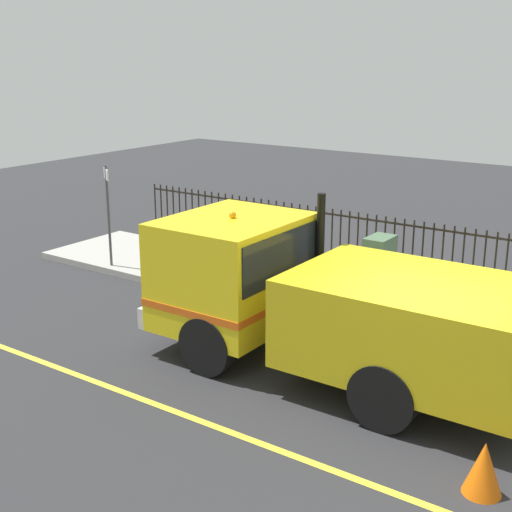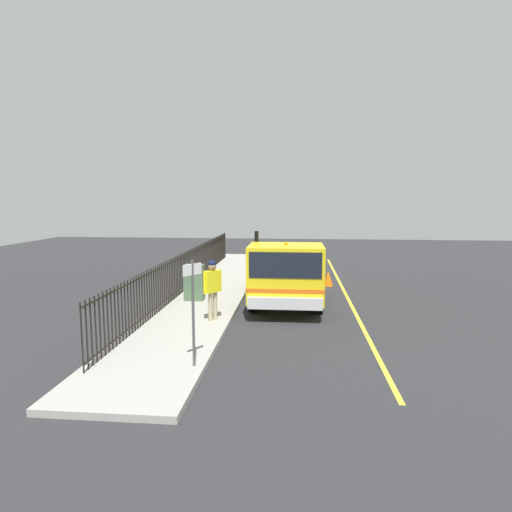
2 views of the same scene
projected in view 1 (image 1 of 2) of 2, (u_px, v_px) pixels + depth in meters
The scene contains 9 objects.
ground_plane at pixel (420, 407), 10.06m from camera, with size 46.71×46.71×0.00m, color #2B2B2D.
sidewalk_slab at pixel (489, 333), 12.53m from camera, with size 2.67×21.23×0.14m, color #A3A099.
lane_marking at pixel (351, 477), 8.40m from camera, with size 0.12×19.11×0.01m, color yellow.
work_truck at pixel (314, 294), 10.92m from camera, with size 2.47×6.27×2.65m.
worker_standing at pixel (242, 239), 14.22m from camera, with size 0.51×0.55×1.83m.
iron_fence at pixel (511, 273), 13.16m from camera, with size 0.04×18.08×1.52m.
utility_cabinet at pixel (379, 268), 13.88m from camera, with size 0.69×0.44×1.28m, color #4C6B4C.
traffic_cone at pixel (484, 468), 8.02m from camera, with size 0.46×0.46×0.65m, color orange.
street_sign at pixel (108, 204), 15.86m from camera, with size 0.31×0.43×2.33m.
Camera 1 is at (-8.77, -3.26, 4.91)m, focal length 49.22 mm.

